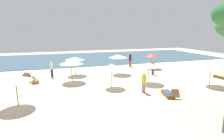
# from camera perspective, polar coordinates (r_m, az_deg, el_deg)

# --- Properties ---
(ground_plane) EXTENTS (60.00, 60.00, 0.00)m
(ground_plane) POSITION_cam_1_polar(r_m,az_deg,el_deg) (17.13, 2.48, -4.31)
(ground_plane) COLOR beige
(ocean_water) EXTENTS (48.00, 16.00, 0.06)m
(ocean_water) POSITION_cam_1_polar(r_m,az_deg,el_deg) (33.27, -7.44, 3.84)
(ocean_water) COLOR #3D6075
(ocean_water) RESTS_ON ground_plane
(umbrella_0) EXTENTS (2.01, 2.01, 2.00)m
(umbrella_0) POSITION_cam_1_polar(r_m,az_deg,el_deg) (17.26, 11.71, 1.66)
(umbrella_0) COLOR olive
(umbrella_0) RESTS_ON ground_plane
(umbrella_1) EXTENTS (2.20, 2.20, 2.09)m
(umbrella_1) POSITION_cam_1_polar(r_m,az_deg,el_deg) (13.20, -28.74, -2.38)
(umbrella_1) COLOR brown
(umbrella_1) RESTS_ON ground_plane
(umbrella_2) EXTENTS (2.17, 2.17, 2.27)m
(umbrella_2) POSITION_cam_1_polar(r_m,az_deg,el_deg) (20.61, 1.97, 4.50)
(umbrella_2) COLOR brown
(umbrella_2) RESTS_ON ground_plane
(umbrella_3) EXTENTS (2.15, 2.15, 2.07)m
(umbrella_3) POSITION_cam_1_polar(r_m,az_deg,el_deg) (20.49, -11.88, 3.65)
(umbrella_3) COLOR brown
(umbrella_3) RESTS_ON ground_plane
(umbrella_4) EXTENTS (2.03, 2.03, 2.11)m
(umbrella_4) POSITION_cam_1_polar(r_m,az_deg,el_deg) (18.48, 29.41, 1.33)
(umbrella_4) COLOR olive
(umbrella_4) RESTS_ON ground_plane
(umbrella_5) EXTENTS (1.75, 1.75, 2.11)m
(umbrella_5) POSITION_cam_1_polar(r_m,az_deg,el_deg) (15.64, -0.18, 1.16)
(umbrella_5) COLOR olive
(umbrella_5) RESTS_ON ground_plane
(umbrella_6) EXTENTS (2.27, 2.27, 2.17)m
(umbrella_6) POSITION_cam_1_polar(r_m,az_deg,el_deg) (17.81, -13.00, 2.54)
(umbrella_6) COLOR brown
(umbrella_6) RESTS_ON ground_plane
(umbrella_7) EXTENTS (1.76, 1.76, 2.00)m
(umbrella_7) POSITION_cam_1_polar(r_m,az_deg,el_deg) (24.28, 12.81, 4.67)
(umbrella_7) COLOR brown
(umbrella_7) RESTS_ON ground_plane
(lounger_0) EXTENTS (0.97, 1.79, 0.68)m
(lounger_0) POSITION_cam_1_polar(r_m,az_deg,el_deg) (14.50, 17.75, -7.33)
(lounger_0) COLOR brown
(lounger_0) RESTS_ON ground_plane
(lounger_1) EXTENTS (0.88, 1.74, 0.72)m
(lounger_1) POSITION_cam_1_polar(r_m,az_deg,el_deg) (22.03, 31.92, -1.95)
(lounger_1) COLOR brown
(lounger_1) RESTS_ON ground_plane
(lounger_2) EXTENTS (1.19, 1.80, 0.67)m
(lounger_2) POSITION_cam_1_polar(r_m,az_deg,el_deg) (21.14, -26.40, -1.91)
(lounger_2) COLOR brown
(lounger_2) RESTS_ON ground_plane
(lounger_3) EXTENTS (0.99, 1.77, 0.71)m
(lounger_3) POSITION_cam_1_polar(r_m,az_deg,el_deg) (19.00, -23.75, -3.16)
(lounger_3) COLOR olive
(lounger_3) RESTS_ON ground_plane
(person_0) EXTENTS (0.44, 0.44, 1.77)m
(person_0) POSITION_cam_1_polar(r_m,az_deg,el_deg) (20.80, 13.06, 0.92)
(person_0) COLOR #2D4C8C
(person_0) RESTS_ON ground_plane
(person_1) EXTENTS (0.45, 0.45, 1.66)m
(person_1) POSITION_cam_1_polar(r_m,az_deg,el_deg) (14.68, 10.19, -4.01)
(person_1) COLOR #D17299
(person_1) RESTS_ON ground_plane
(person_2) EXTENTS (0.48, 0.48, 1.95)m
(person_2) POSITION_cam_1_polar(r_m,az_deg,el_deg) (25.00, 5.89, 3.31)
(person_2) COLOR #BF3338
(person_2) RESTS_ON ground_plane
(person_4) EXTENTS (0.41, 0.41, 1.97)m
(person_4) POSITION_cam_1_polar(r_m,az_deg,el_deg) (20.53, -18.88, 0.79)
(person_4) COLOR #26262D
(person_4) RESTS_ON ground_plane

